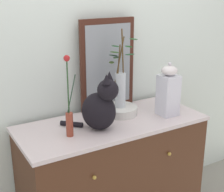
# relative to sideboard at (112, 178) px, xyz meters

# --- Properties ---
(wall_back) EXTENTS (4.40, 0.08, 2.60)m
(wall_back) POSITION_rel_sideboard_xyz_m (0.00, 0.34, 0.87)
(wall_back) COLOR white
(wall_back) RESTS_ON ground_plane
(sideboard) EXTENTS (1.26, 0.55, 0.87)m
(sideboard) POSITION_rel_sideboard_xyz_m (0.00, 0.00, 0.00)
(sideboard) COLOR #472817
(sideboard) RESTS_ON ground_plane
(mirror_leaning) EXTENTS (0.42, 0.03, 0.65)m
(mirror_leaning) POSITION_rel_sideboard_xyz_m (0.11, 0.24, 0.76)
(mirror_leaning) COLOR #432016
(mirror_leaning) RESTS_ON sideboard
(cat_sitting) EXTENTS (0.33, 0.32, 0.37)m
(cat_sitting) POSITION_rel_sideboard_xyz_m (-0.12, -0.07, 0.59)
(cat_sitting) COLOR black
(cat_sitting) RESTS_ON sideboard
(vase_slim_green) EXTENTS (0.07, 0.04, 0.49)m
(vase_slim_green) POSITION_rel_sideboard_xyz_m (-0.33, -0.06, 0.58)
(vase_slim_green) COLOR brown
(vase_slim_green) RESTS_ON sideboard
(bowl_porcelain) EXTENTS (0.24, 0.24, 0.06)m
(bowl_porcelain) POSITION_rel_sideboard_xyz_m (0.12, 0.09, 0.46)
(bowl_porcelain) COLOR silver
(bowl_porcelain) RESTS_ON sideboard
(vase_glass_clear) EXTENTS (0.15, 0.22, 0.55)m
(vase_glass_clear) POSITION_rel_sideboard_xyz_m (0.12, 0.09, 0.64)
(vase_glass_clear) COLOR silver
(vase_glass_clear) RESTS_ON bowl_porcelain
(jar_lidded_porcelain) EXTENTS (0.12, 0.12, 0.37)m
(jar_lidded_porcelain) POSITION_rel_sideboard_xyz_m (0.40, -0.09, 0.60)
(jar_lidded_porcelain) COLOR silver
(jar_lidded_porcelain) RESTS_ON sideboard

